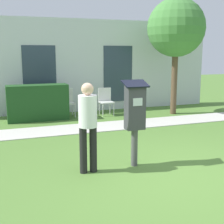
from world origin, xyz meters
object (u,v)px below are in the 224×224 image
parking_meter (135,112)px  outdoor_chair_left (67,100)px  person_standing (88,121)px  outdoor_chair_middle (106,99)px

parking_meter → outdoor_chair_left: 4.94m
parking_meter → outdoor_chair_left: size_ratio=1.77×
parking_meter → person_standing: size_ratio=1.01×
parking_meter → outdoor_chair_middle: size_ratio=1.77×
outdoor_chair_left → parking_meter: bearing=-96.6°
outdoor_chair_middle → outdoor_chair_left: bearing=156.9°
person_standing → outdoor_chair_left: size_ratio=1.76×
outdoor_chair_left → outdoor_chair_middle: same height
person_standing → outdoor_chair_middle: size_ratio=1.76×
person_standing → outdoor_chair_left: 5.00m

